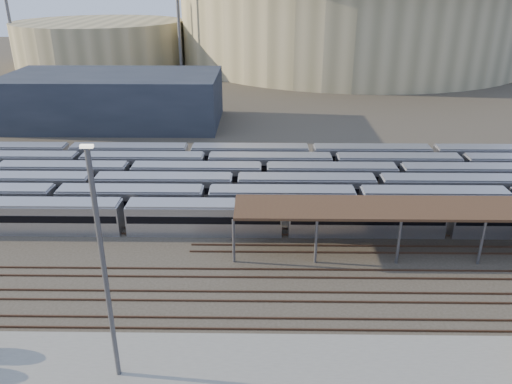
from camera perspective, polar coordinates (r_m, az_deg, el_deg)
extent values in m
plane|color=#383026|center=(52.54, 6.25, -8.73)|extent=(420.00, 420.00, 0.00)
cube|color=gray|center=(40.35, 0.67, -20.07)|extent=(50.00, 9.00, 0.20)
cube|color=silver|center=(58.45, 3.33, -3.05)|extent=(112.00, 2.90, 3.60)
cube|color=silver|center=(63.28, 11.50, -1.34)|extent=(112.00, 2.90, 3.60)
cube|color=silver|center=(66.10, -2.40, 0.24)|extent=(112.00, 2.90, 3.60)
cube|color=silver|center=(69.88, 0.92, 1.59)|extent=(112.00, 2.90, 3.60)
cube|color=silver|center=(74.54, 8.87, 2.74)|extent=(112.00, 2.90, 3.60)
cube|color=silver|center=(78.09, 6.25, 3.86)|extent=(112.00, 2.90, 3.60)
cylinder|color=#56565B|center=(52.22, -2.57, -5.62)|extent=(0.30, 0.30, 5.00)
cylinder|color=#56565B|center=(56.99, -2.27, -2.97)|extent=(0.30, 0.30, 5.00)
cylinder|color=#56565B|center=(52.43, 6.87, -5.65)|extent=(0.30, 0.30, 5.00)
cylinder|color=#56565B|center=(57.18, 6.36, -3.01)|extent=(0.30, 0.30, 5.00)
cylinder|color=#56565B|center=(54.03, 15.99, -5.53)|extent=(0.30, 0.30, 5.00)
cylinder|color=#56565B|center=(58.65, 14.73, -2.98)|extent=(0.30, 0.30, 5.00)
cylinder|color=#56565B|center=(56.88, 24.39, -5.31)|extent=(0.30, 0.30, 5.00)
cylinder|color=#56565B|center=(61.28, 22.54, -2.90)|extent=(0.30, 0.30, 5.00)
cube|color=#4C3323|center=(51.02, 6.43, -9.69)|extent=(170.00, 0.12, 0.18)
cube|color=#4C3323|center=(52.28, 6.28, -8.79)|extent=(170.00, 0.12, 0.18)
cube|color=#4C3323|center=(47.75, 6.86, -12.32)|extent=(170.00, 0.12, 0.18)
cube|color=#4C3323|center=(48.96, 6.69, -11.29)|extent=(170.00, 0.12, 0.18)
cube|color=#4C3323|center=(44.59, 7.37, -15.32)|extent=(170.00, 0.12, 0.18)
cube|color=#4C3323|center=(45.76, 7.17, -14.15)|extent=(170.00, 0.12, 0.18)
cylinder|color=tan|center=(187.16, 10.62, 18.91)|extent=(116.00, 116.00, 28.00)
cylinder|color=tan|center=(183.87, -17.28, 16.01)|extent=(56.00, 56.00, 14.00)
cube|color=#1E232D|center=(106.15, -15.87, 10.19)|extent=(42.00, 20.00, 10.00)
cylinder|color=#56565B|center=(156.54, -8.89, 19.65)|extent=(1.00, 1.00, 36.00)
cylinder|color=#56565B|center=(182.92, -26.53, 18.14)|extent=(1.00, 1.00, 36.00)
cylinder|color=#56565B|center=(204.51, -0.62, 20.77)|extent=(1.00, 1.00, 36.00)
cylinder|color=#56565B|center=(36.17, -16.92, -8.80)|extent=(0.36, 0.36, 17.99)
cube|color=#FFF2CC|center=(32.41, -18.80, 4.97)|extent=(0.80, 0.31, 0.20)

